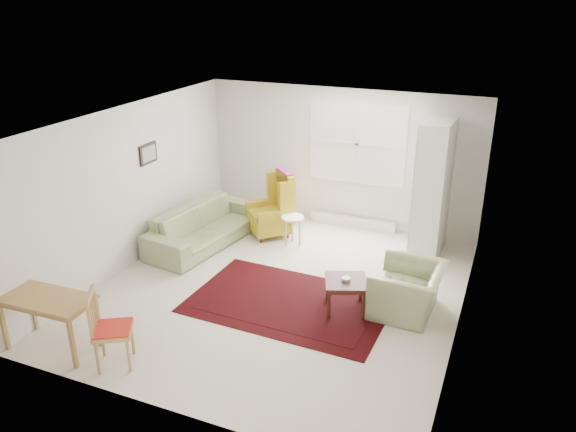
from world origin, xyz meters
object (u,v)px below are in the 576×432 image
at_px(sofa, 205,219).
at_px(desk_chair, 113,328).
at_px(cabinet, 433,189).
at_px(armchair, 408,285).
at_px(wingback_chair, 269,204).
at_px(coffee_table, 345,295).
at_px(stool, 293,230).
at_px(desk, 51,323).

distance_m(sofa, desk_chair, 3.39).
relative_size(sofa, cabinet, 1.02).
bearing_deg(sofa, armchair, -94.64).
height_order(armchair, cabinet, cabinet).
bearing_deg(wingback_chair, cabinet, 53.52).
xyz_separation_m(sofa, coffee_table, (2.84, -1.12, -0.23)).
relative_size(armchair, coffee_table, 1.84).
distance_m(sofa, coffee_table, 3.06).
height_order(armchair, stool, armchair).
relative_size(sofa, stool, 4.41).
height_order(stool, cabinet, cabinet).
height_order(sofa, cabinet, cabinet).
bearing_deg(stool, desk_chair, -99.46).
bearing_deg(desk_chair, sofa, -17.60).
bearing_deg(desk, cabinet, 50.29).
height_order(sofa, stool, sofa).
relative_size(stool, cabinet, 0.23).
distance_m(sofa, armchair, 3.72).
xyz_separation_m(coffee_table, desk, (-3.01, -2.21, 0.13)).
bearing_deg(cabinet, sofa, -159.83).
bearing_deg(desk_chair, stool, -39.74).
height_order(coffee_table, desk_chair, desk_chair).
height_order(wingback_chair, cabinet, cabinet).
xyz_separation_m(sofa, wingback_chair, (0.86, 0.74, 0.12)).
xyz_separation_m(armchair, wingback_chair, (-2.76, 1.59, 0.19)).
height_order(wingback_chair, desk, wingback_chair).
bearing_deg(desk, armchair, 33.30).
xyz_separation_m(desk, desk_chair, (0.91, 0.03, 0.13)).
xyz_separation_m(sofa, desk_chair, (0.74, -3.31, 0.03)).
xyz_separation_m(armchair, coffee_table, (-0.78, -0.28, -0.17)).
bearing_deg(desk_chair, armchair, -79.76).
distance_m(armchair, stool, 2.64).
xyz_separation_m(coffee_table, desk_chair, (-2.10, -2.18, 0.26)).
xyz_separation_m(stool, desk, (-1.55, -3.88, 0.09)).
bearing_deg(stool, cabinet, 15.56).
bearing_deg(wingback_chair, coffee_table, 1.56).
xyz_separation_m(stool, desk_chair, (-0.64, -3.85, 0.23)).
bearing_deg(armchair, coffee_table, -68.19).
distance_m(armchair, cabinet, 2.12).
height_order(armchair, wingback_chair, wingback_chair).
height_order(sofa, wingback_chair, wingback_chair).
distance_m(sofa, wingback_chair, 1.14).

